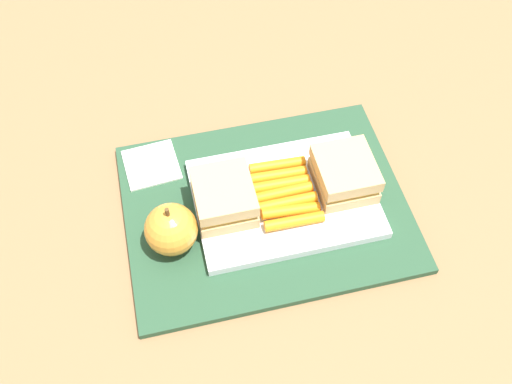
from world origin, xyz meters
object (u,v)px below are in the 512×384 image
sandwich_half_left (345,174)px  carrot_sticks_bundle (285,192)px  sandwich_half_right (224,197)px  paper_napkin (151,165)px  apple (171,229)px  food_tray (284,198)px

sandwich_half_left → carrot_sticks_bundle: bearing=0.1°
sandwich_half_right → paper_napkin: 0.13m
sandwich_half_right → apple: (0.07, 0.03, -0.00)m
sandwich_half_left → apple: 0.23m
food_tray → sandwich_half_right: sandwich_half_right is taller
food_tray → carrot_sticks_bundle: 0.01m
sandwich_half_left → carrot_sticks_bundle: sandwich_half_left is taller
sandwich_half_right → carrot_sticks_bundle: sandwich_half_right is taller
sandwich_half_left → sandwich_half_right: same height
food_tray → paper_napkin: 0.19m
sandwich_half_right → paper_napkin: bearing=-49.9°
apple → sandwich_half_right: bearing=-157.1°
food_tray → apple: (0.15, 0.03, 0.03)m
food_tray → carrot_sticks_bundle: carrot_sticks_bundle is taller
food_tray → sandwich_half_left: 0.08m
food_tray → carrot_sticks_bundle: (0.00, 0.00, 0.01)m
paper_napkin → sandwich_half_left: bearing=157.8°
sandwich_half_left → carrot_sticks_bundle: size_ratio=0.77×
carrot_sticks_bundle → apple: bearing=11.3°
food_tray → apple: size_ratio=3.06×
sandwich_half_right → apple: apple is taller
carrot_sticks_bundle → apple: (0.15, 0.03, 0.01)m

